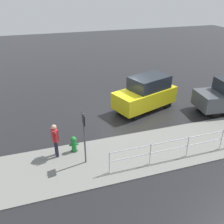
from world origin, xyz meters
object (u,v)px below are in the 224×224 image
at_px(fire_hydrant, 74,144).
at_px(sign_post, 84,132).
at_px(moving_hatchback, 146,93).
at_px(pedestrian, 55,138).

distance_m(fire_hydrant, sign_post, 1.56).
height_order(fire_hydrant, sign_post, sign_post).
xyz_separation_m(moving_hatchback, sign_post, (4.70, 4.09, 0.55)).
height_order(fire_hydrant, pedestrian, pedestrian).
height_order(moving_hatchback, pedestrian, moving_hatchback).
relative_size(moving_hatchback, fire_hydrant, 5.29).
distance_m(moving_hatchback, pedestrian, 6.65).
relative_size(fire_hydrant, sign_post, 0.33).
bearing_deg(pedestrian, sign_post, 142.44).
bearing_deg(moving_hatchback, fire_hydrant, 31.94).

